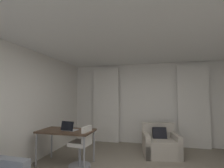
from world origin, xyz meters
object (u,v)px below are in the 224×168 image
at_px(armchair, 160,144).
at_px(laptop, 69,129).
at_px(desk_chair, 81,148).
at_px(desk, 66,133).

distance_m(armchair, laptop, 2.38).
bearing_deg(armchair, desk_chair, -145.21).
xyz_separation_m(armchair, laptop, (-2.01, -1.16, 0.53)).
relative_size(armchair, laptop, 2.82).
bearing_deg(desk, armchair, 28.13).
distance_m(desk, desk_chair, 0.50).
relative_size(desk, laptop, 3.47).
relative_size(armchair, desk_chair, 1.14).
distance_m(desk, laptop, 0.15).
height_order(armchair, desk_chair, desk_chair).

